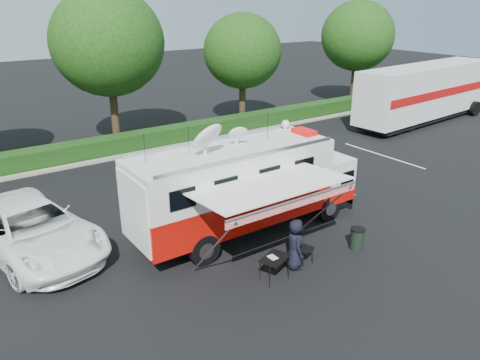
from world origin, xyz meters
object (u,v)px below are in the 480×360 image
object	(u,v)px
folding_table	(275,259)
trash_bin	(357,238)
semi_trailer	(425,92)
command_truck	(246,186)
white_suv	(35,252)

from	to	relation	value
folding_table	trash_bin	bearing A→B (deg)	-2.44
semi_trailer	command_truck	bearing A→B (deg)	-162.23
white_suv	folding_table	size ratio (longest dim) A/B	5.94
white_suv	semi_trailer	size ratio (longest dim) A/B	0.50
command_truck	semi_trailer	bearing A→B (deg)	17.77
command_truck	white_suv	distance (m)	7.70
white_suv	trash_bin	size ratio (longest dim) A/B	8.45
white_suv	semi_trailer	xyz separation A→B (m)	(26.89, 3.48, 2.08)
trash_bin	semi_trailer	size ratio (longest dim) A/B	0.06
folding_table	command_truck	bearing A→B (deg)	69.58
command_truck	folding_table	distance (m)	3.50
folding_table	semi_trailer	distance (m)	23.25
white_suv	trash_bin	bearing A→B (deg)	-46.21
folding_table	semi_trailer	size ratio (longest dim) A/B	0.08
white_suv	command_truck	bearing A→B (deg)	-35.60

